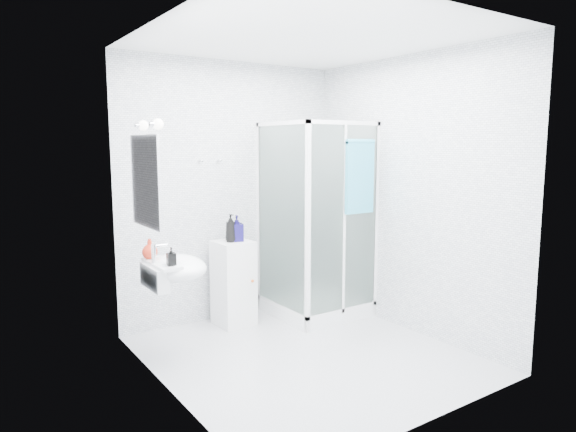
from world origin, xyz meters
TOP-DOWN VIEW (x-y plane):
  - room at (0.00, 0.00)m, footprint 2.40×2.60m
  - shower_enclosure at (0.67, 0.77)m, footprint 0.90×0.95m
  - wall_basin at (-0.99, 0.45)m, footprint 0.46×0.56m
  - mirror at (-1.19, 0.45)m, footprint 0.02×0.60m
  - vanity_lights at (-1.14, 0.45)m, footprint 0.10×0.40m
  - wall_hooks at (-0.25, 1.26)m, footprint 0.23×0.06m
  - storage_cabinet at (-0.13, 1.03)m, footprint 0.36×0.38m
  - hand_towel at (0.90, 0.36)m, footprint 0.34×0.05m
  - shampoo_bottle_a at (-0.17, 1.02)m, footprint 0.11×0.11m
  - shampoo_bottle_b at (-0.10, 1.02)m, footprint 0.15×0.15m
  - soap_dispenser_orange at (-1.11, 0.63)m, footprint 0.15×0.15m
  - soap_dispenser_black at (-1.06, 0.30)m, footprint 0.07×0.07m

SIDE VIEW (x-z plane):
  - storage_cabinet at x=-0.13m, z-range 0.00..0.84m
  - shower_enclosure at x=0.67m, z-range -0.55..1.45m
  - wall_basin at x=-0.99m, z-range 0.62..0.97m
  - soap_dispenser_black at x=-1.06m, z-range 0.86..1.00m
  - soap_dispenser_orange at x=-1.11m, z-range 0.86..1.02m
  - shampoo_bottle_b at x=-0.10m, z-range 0.84..1.09m
  - shampoo_bottle_a at x=-0.17m, z-range 0.84..1.11m
  - room at x=0.00m, z-range 0.00..2.60m
  - hand_towel at x=0.90m, z-range 1.13..1.84m
  - mirror at x=-1.19m, z-range 1.15..1.85m
  - wall_hooks at x=-0.25m, z-range 1.60..1.64m
  - vanity_lights at x=-1.14m, z-range 1.88..1.96m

